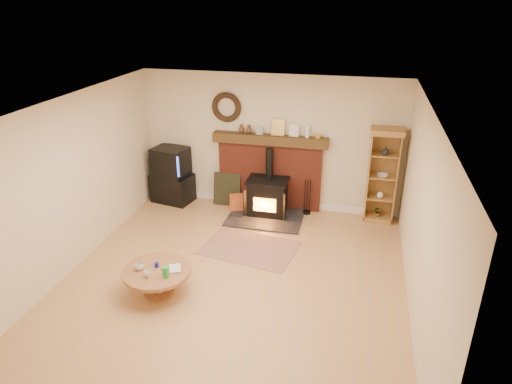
% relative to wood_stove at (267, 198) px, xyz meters
% --- Properties ---
extents(ground, '(5.50, 5.50, 0.00)m').
position_rel_wood_stove_xyz_m(ground, '(-0.04, -2.27, -0.35)').
color(ground, tan).
rests_on(ground, ground).
extents(room_shell, '(5.02, 5.52, 2.61)m').
position_rel_wood_stove_xyz_m(room_shell, '(-0.06, -2.18, 1.37)').
color(room_shell, beige).
rests_on(room_shell, ground).
extents(chimney_breast, '(2.20, 0.22, 1.78)m').
position_rel_wood_stove_xyz_m(chimney_breast, '(-0.04, 0.40, 0.45)').
color(chimney_breast, maroon).
rests_on(chimney_breast, ground).
extents(wood_stove, '(1.40, 1.00, 1.28)m').
position_rel_wood_stove_xyz_m(wood_stove, '(0.00, 0.00, 0.00)').
color(wood_stove, black).
rests_on(wood_stove, ground).
extents(area_rug, '(1.67, 1.28, 0.01)m').
position_rel_wood_stove_xyz_m(area_rug, '(-0.03, -1.30, -0.34)').
color(area_rug, brown).
rests_on(area_rug, ground).
extents(tv_unit, '(0.87, 0.68, 1.14)m').
position_rel_wood_stove_xyz_m(tv_unit, '(-2.00, 0.20, 0.19)').
color(tv_unit, black).
rests_on(tv_unit, ground).
extents(curio_cabinet, '(0.57, 0.41, 1.78)m').
position_rel_wood_stove_xyz_m(curio_cabinet, '(2.07, 0.28, 0.54)').
color(curio_cabinet, olive).
rests_on(curio_cabinet, ground).
extents(firelog_box, '(0.52, 0.42, 0.28)m').
position_rel_wood_stove_xyz_m(firelog_box, '(-0.54, 0.13, -0.21)').
color(firelog_box, orange).
rests_on(firelog_box, ground).
extents(leaning_painting, '(0.55, 0.15, 0.65)m').
position_rel_wood_stove_xyz_m(leaning_painting, '(-0.88, 0.28, -0.02)').
color(leaning_painting, black).
rests_on(leaning_painting, ground).
extents(fire_tools, '(0.16, 0.16, 0.70)m').
position_rel_wood_stove_xyz_m(fire_tools, '(0.74, 0.23, -0.22)').
color(fire_tools, black).
rests_on(fire_tools, ground).
extents(coffee_table, '(0.96, 0.96, 0.57)m').
position_rel_wood_stove_xyz_m(coffee_table, '(-0.98, -2.82, -0.02)').
color(coffee_table, brown).
rests_on(coffee_table, ground).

